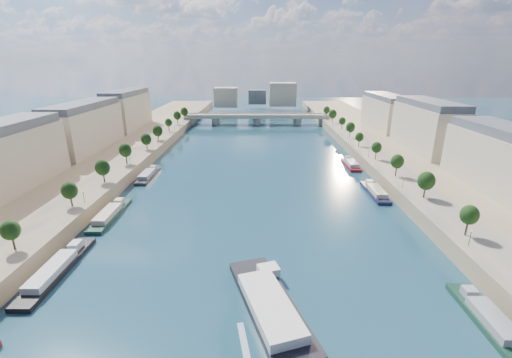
{
  "coord_description": "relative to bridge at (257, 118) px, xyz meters",
  "views": [
    {
      "loc": [
        1.97,
        -28.03,
        47.24
      ],
      "look_at": [
        0.85,
        94.02,
        5.0
      ],
      "focal_mm": 24.0,
      "sensor_mm": 36.0,
      "label": 1
    }
  ],
  "objects": [
    {
      "name": "bridge",
      "position": [
        0.0,
        0.0,
        0.0
      ],
      "size": [
        112.0,
        12.0,
        8.15
      ],
      "color": "#C1B79E",
      "rests_on": "ground"
    },
    {
      "name": "moored_barges_left",
      "position": [
        -45.5,
        -198.0,
        -4.24
      ],
      "size": [
        5.0,
        155.22,
        3.6
      ],
      "color": "#191938",
      "rests_on": "ground"
    },
    {
      "name": "buildings_left",
      "position": [
        -85.0,
        -128.01,
        11.37
      ],
      "size": [
        16.0,
        226.0,
        23.2
      ],
      "color": "#C2AE95",
      "rests_on": "ground"
    },
    {
      "name": "ground",
      "position": [
        0.0,
        -140.01,
        -5.08
      ],
      "size": [
        700.0,
        700.0,
        0.0
      ],
      "primitive_type": "plane",
      "color": "#0D2E3C",
      "rests_on": "ground"
    },
    {
      "name": "trees_left",
      "position": [
        -55.0,
        -138.01,
        5.39
      ],
      "size": [
        4.8,
        268.8,
        8.26
      ],
      "color": "#382B1E",
      "rests_on": "ground"
    },
    {
      "name": "lamps_right",
      "position": [
        52.5,
        -135.01,
        2.7
      ],
      "size": [
        0.36,
        200.36,
        4.28
      ],
      "color": "black",
      "rests_on": "ground"
    },
    {
      "name": "pave_left",
      "position": [
        -57.0,
        -140.01,
        -0.03
      ],
      "size": [
        14.0,
        520.0,
        0.1
      ],
      "primitive_type": "cube",
      "color": "gray",
      "rests_on": "quay_left"
    },
    {
      "name": "buildings_right",
      "position": [
        85.0,
        -128.01,
        11.37
      ],
      "size": [
        16.0,
        226.0,
        23.2
      ],
      "color": "#C2AE95",
      "rests_on": "ground"
    },
    {
      "name": "tour_barge",
      "position": [
        4.18,
        -211.74,
        -3.83
      ],
      "size": [
        18.35,
        32.68,
        4.27
      ],
      "rotation": [
        0.0,
        0.0,
        0.32
      ],
      "color": "black",
      "rests_on": "ground"
    },
    {
      "name": "trees_right",
      "position": [
        55.0,
        -130.01,
        5.39
      ],
      "size": [
        4.8,
        268.8,
        8.26
      ],
      "color": "#382B1E",
      "rests_on": "ground"
    },
    {
      "name": "moored_barges_right",
      "position": [
        45.5,
        -186.67,
        -4.24
      ],
      "size": [
        5.0,
        166.62,
        3.6
      ],
      "color": "black",
      "rests_on": "ground"
    },
    {
      "name": "pave_right",
      "position": [
        57.0,
        -140.01,
        -0.03
      ],
      "size": [
        14.0,
        520.0,
        0.1
      ],
      "primitive_type": "cube",
      "color": "gray",
      "rests_on": "quay_right"
    },
    {
      "name": "skyline",
      "position": [
        3.19,
        79.51,
        9.57
      ],
      "size": [
        79.0,
        42.0,
        22.0
      ],
      "color": "#C2AE95",
      "rests_on": "ground"
    },
    {
      "name": "quay_left",
      "position": [
        -72.0,
        -140.01,
        -2.58
      ],
      "size": [
        44.0,
        520.0,
        5.0
      ],
      "primitive_type": "cube",
      "color": "#9E8460",
      "rests_on": "ground"
    },
    {
      "name": "quay_right",
      "position": [
        72.0,
        -140.01,
        -2.58
      ],
      "size": [
        44.0,
        520.0,
        5.0
      ],
      "primitive_type": "cube",
      "color": "#9E8460",
      "rests_on": "ground"
    },
    {
      "name": "lamps_left",
      "position": [
        -52.5,
        -150.01,
        2.7
      ],
      "size": [
        0.36,
        200.36,
        4.28
      ],
      "color": "black",
      "rests_on": "ground"
    }
  ]
}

